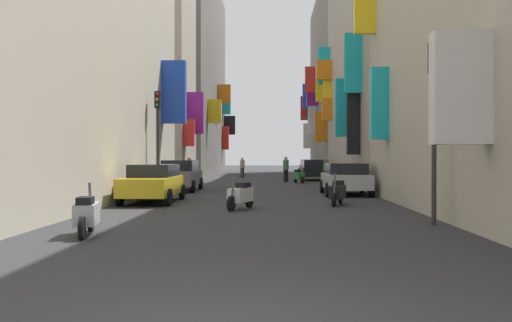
% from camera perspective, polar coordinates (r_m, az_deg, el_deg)
% --- Properties ---
extents(ground_plane, '(140.00, 140.00, 0.00)m').
position_cam_1_polar(ground_plane, '(35.34, 0.80, -2.30)').
color(ground_plane, '#2D2D30').
extents(building_left_mid_b, '(7.11, 6.41, 13.78)m').
position_cam_1_polar(building_left_mid_b, '(38.32, -11.31, 8.22)').
color(building_left_mid_b, '#B2A899').
rests_on(building_left_mid_b, ground).
extents(building_left_far, '(7.32, 22.37, 19.01)m').
position_cam_1_polar(building_left_far, '(55.34, -7.29, 8.56)').
color(building_left_far, slate).
rests_on(building_left_far, ground).
extents(building_right_mid_a, '(7.04, 6.00, 16.54)m').
position_cam_1_polar(building_right_mid_a, '(30.14, 16.36, 12.99)').
color(building_right_mid_a, '#9E9384').
rests_on(building_right_mid_a, ground).
extents(building_right_mid_b, '(7.16, 13.13, 19.41)m').
position_cam_1_polar(building_right_mid_b, '(39.57, 12.79, 12.11)').
color(building_right_mid_b, '#BCB29E').
rests_on(building_right_mid_b, ground).
extents(building_right_mid_c, '(7.39, 11.16, 17.18)m').
position_cam_1_polar(building_right_mid_c, '(51.18, 10.13, 8.18)').
color(building_right_mid_c, gray).
rests_on(building_right_mid_c, ground).
extents(building_right_far, '(7.28, 9.55, 17.78)m').
position_cam_1_polar(building_right_far, '(61.39, 8.69, 7.17)').
color(building_right_far, gray).
rests_on(building_right_far, ground).
extents(parked_car_black, '(1.98, 4.38, 1.46)m').
position_cam_1_polar(parked_car_black, '(40.23, 5.97, -0.87)').
color(parked_car_black, black).
rests_on(parked_car_black, ground).
extents(parked_car_silver, '(2.03, 4.02, 1.40)m').
position_cam_1_polar(parked_car_silver, '(25.05, 9.17, -1.74)').
color(parked_car_silver, '#B7B7BC').
rests_on(parked_car_silver, ground).
extents(parked_car_yellow, '(1.87, 4.41, 1.41)m').
position_cam_1_polar(parked_car_yellow, '(21.03, -10.47, -2.15)').
color(parked_car_yellow, gold).
rests_on(parked_car_yellow, ground).
extents(parked_car_grey, '(1.89, 4.30, 1.52)m').
position_cam_1_polar(parked_car_grey, '(27.88, -7.80, -1.41)').
color(parked_car_grey, slate).
rests_on(parked_car_grey, ground).
extents(parked_car_white, '(2.02, 4.30, 1.42)m').
position_cam_1_polar(parked_car_white, '(52.11, 5.52, -0.58)').
color(parked_car_white, white).
rests_on(parked_car_white, ground).
extents(scooter_white, '(0.82, 1.83, 1.13)m').
position_cam_1_polar(scooter_white, '(17.99, -1.57, -3.50)').
color(scooter_white, silver).
rests_on(scooter_white, ground).
extents(scooter_black, '(0.73, 1.84, 1.13)m').
position_cam_1_polar(scooter_black, '(19.74, 8.35, -3.15)').
color(scooter_black, black).
rests_on(scooter_black, ground).
extents(scooter_green, '(0.72, 1.94, 1.13)m').
position_cam_1_polar(scooter_green, '(35.89, 4.39, -1.52)').
color(scooter_green, '#287F3D').
rests_on(scooter_green, ground).
extents(scooter_silver, '(0.62, 1.78, 1.13)m').
position_cam_1_polar(scooter_silver, '(12.57, -16.98, -5.24)').
color(scooter_silver, '#ADADB2').
rests_on(scooter_silver, ground).
extents(pedestrian_crossing, '(0.54, 0.54, 1.71)m').
position_cam_1_polar(pedestrian_crossing, '(30.88, -6.87, -1.12)').
color(pedestrian_crossing, black).
rests_on(pedestrian_crossing, ground).
extents(pedestrian_near_left, '(0.49, 0.49, 1.61)m').
position_cam_1_polar(pedestrian_near_left, '(45.19, -1.41, -0.68)').
color(pedestrian_near_left, '#353535').
rests_on(pedestrian_near_left, ground).
extents(pedestrian_near_right, '(0.48, 0.48, 1.68)m').
position_cam_1_polar(pedestrian_near_right, '(35.36, 7.23, -0.95)').
color(pedestrian_near_right, '#333333').
rests_on(pedestrian_near_right, ground).
extents(pedestrian_mid_street, '(0.54, 0.54, 1.70)m').
position_cam_1_polar(pedestrian_mid_street, '(37.47, 3.08, -0.84)').
color(pedestrian_mid_street, black).
rests_on(pedestrian_mid_street, ground).
extents(traffic_light_near_corner, '(0.26, 0.34, 4.53)m').
position_cam_1_polar(traffic_light_near_corner, '(14.57, 17.81, 5.81)').
color(traffic_light_near_corner, '#2D2D2D').
rests_on(traffic_light_near_corner, ground).
extents(traffic_light_far_corner, '(0.26, 0.34, 4.61)m').
position_cam_1_polar(traffic_light_far_corner, '(25.23, -10.04, 3.67)').
color(traffic_light_far_corner, '#2D2D2D').
rests_on(traffic_light_far_corner, ground).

